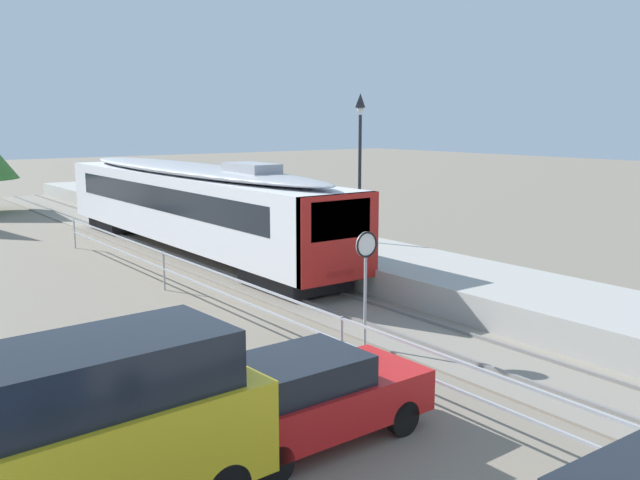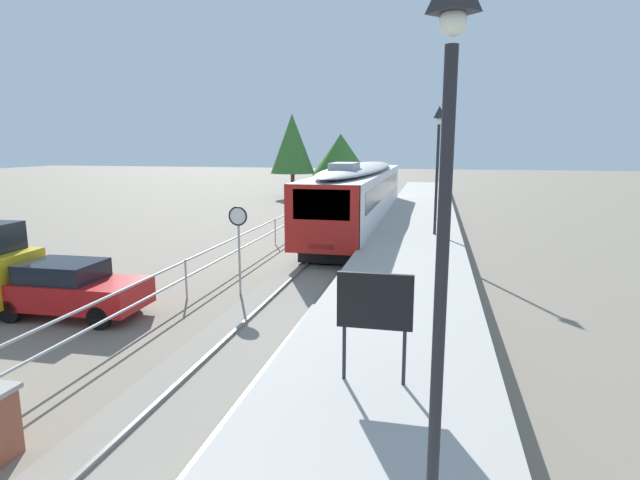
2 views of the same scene
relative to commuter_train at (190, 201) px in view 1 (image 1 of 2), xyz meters
The scene contains 9 objects.
ground_plane 5.31m from the commuter_train, 128.17° to the right, with size 160.00×160.00×0.00m, color slate.
track_rails 4.36m from the commuter_train, 90.00° to the right, with size 3.20×60.00×0.14m.
commuter_train is the anchor object (origin of this frame).
station_platform 5.29m from the commuter_train, 49.58° to the right, with size 3.90×60.00×0.90m, color #A8A59E.
platform_lamp_mid_platform 7.32m from the commuter_train, 53.72° to the right, with size 0.34×0.34×5.35m.
speed_limit_sign 13.09m from the commuter_train, 98.35° to the right, with size 0.61×0.10×2.81m.
carpark_fence 14.26m from the commuter_train, 103.43° to the right, with size 0.06×36.06×1.25m.
parked_hatchback_red 16.98m from the commuter_train, 109.52° to the right, with size 4.04×1.85×1.53m.
parked_van_yellow 18.75m from the commuter_train, 120.16° to the right, with size 5.00×2.22×2.51m.
Camera 1 is at (-11.93, 1.18, 5.29)m, focal length 38.43 mm.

